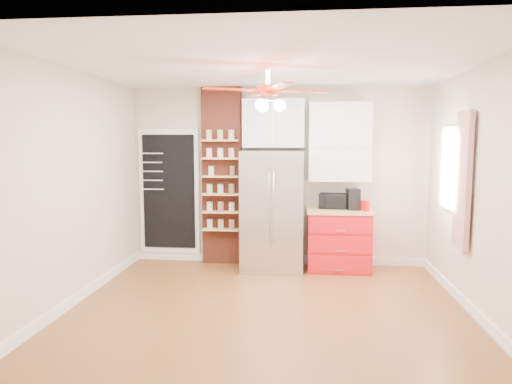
# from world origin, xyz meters

# --- Properties ---
(floor) EXTENTS (4.50, 4.50, 0.00)m
(floor) POSITION_xyz_m (0.00, 0.00, 0.00)
(floor) COLOR brown
(floor) RESTS_ON ground
(ceiling) EXTENTS (4.50, 4.50, 0.00)m
(ceiling) POSITION_xyz_m (0.00, 0.00, 2.70)
(ceiling) COLOR white
(ceiling) RESTS_ON wall_back
(wall_back) EXTENTS (4.50, 0.02, 2.70)m
(wall_back) POSITION_xyz_m (0.00, 2.00, 1.35)
(wall_back) COLOR beige
(wall_back) RESTS_ON floor
(wall_front) EXTENTS (4.50, 0.02, 2.70)m
(wall_front) POSITION_xyz_m (0.00, -2.00, 1.35)
(wall_front) COLOR beige
(wall_front) RESTS_ON floor
(wall_left) EXTENTS (0.02, 4.00, 2.70)m
(wall_left) POSITION_xyz_m (-2.25, 0.00, 1.35)
(wall_left) COLOR beige
(wall_left) RESTS_ON floor
(wall_right) EXTENTS (0.02, 4.00, 2.70)m
(wall_right) POSITION_xyz_m (2.25, 0.00, 1.35)
(wall_right) COLOR beige
(wall_right) RESTS_ON floor
(chalkboard) EXTENTS (0.95, 0.05, 1.95)m
(chalkboard) POSITION_xyz_m (-1.70, 1.96, 1.10)
(chalkboard) COLOR white
(chalkboard) RESTS_ON wall_back
(brick_pillar) EXTENTS (0.60, 0.16, 2.70)m
(brick_pillar) POSITION_xyz_m (-0.85, 1.92, 1.35)
(brick_pillar) COLOR brown
(brick_pillar) RESTS_ON floor
(fridge) EXTENTS (0.90, 0.70, 1.75)m
(fridge) POSITION_xyz_m (-0.05, 1.63, 0.88)
(fridge) COLOR silver
(fridge) RESTS_ON floor
(upper_glass_cabinet) EXTENTS (0.90, 0.35, 0.70)m
(upper_glass_cabinet) POSITION_xyz_m (-0.05, 1.82, 2.15)
(upper_glass_cabinet) COLOR white
(upper_glass_cabinet) RESTS_ON wall_back
(red_cabinet) EXTENTS (0.94, 0.64, 0.90)m
(red_cabinet) POSITION_xyz_m (0.92, 1.68, 0.45)
(red_cabinet) COLOR red
(red_cabinet) RESTS_ON floor
(upper_shelf_unit) EXTENTS (0.90, 0.30, 1.15)m
(upper_shelf_unit) POSITION_xyz_m (0.92, 1.85, 1.88)
(upper_shelf_unit) COLOR white
(upper_shelf_unit) RESTS_ON wall_back
(window) EXTENTS (0.04, 0.75, 1.05)m
(window) POSITION_xyz_m (2.23, 0.90, 1.55)
(window) COLOR white
(window) RESTS_ON wall_right
(curtain) EXTENTS (0.06, 0.40, 1.55)m
(curtain) POSITION_xyz_m (2.18, 0.35, 1.45)
(curtain) COLOR red
(curtain) RESTS_ON wall_right
(ceiling_fan) EXTENTS (1.40, 1.40, 0.44)m
(ceiling_fan) POSITION_xyz_m (0.00, 0.00, 2.42)
(ceiling_fan) COLOR silver
(ceiling_fan) RESTS_ON ceiling
(toaster_oven) EXTENTS (0.42, 0.31, 0.22)m
(toaster_oven) POSITION_xyz_m (0.83, 1.77, 1.01)
(toaster_oven) COLOR black
(toaster_oven) RESTS_ON red_cabinet
(coffee_maker) EXTENTS (0.20, 0.24, 0.30)m
(coffee_maker) POSITION_xyz_m (1.11, 1.68, 1.05)
(coffee_maker) COLOR black
(coffee_maker) RESTS_ON red_cabinet
(canister_left) EXTENTS (0.11, 0.11, 0.16)m
(canister_left) POSITION_xyz_m (1.29, 1.54, 0.98)
(canister_left) COLOR #BA100A
(canister_left) RESTS_ON red_cabinet
(canister_right) EXTENTS (0.13, 0.13, 0.14)m
(canister_right) POSITION_xyz_m (1.23, 1.69, 0.97)
(canister_right) COLOR red
(canister_right) RESTS_ON red_cabinet
(pantry_jar_oats) EXTENTS (0.11, 0.11, 0.13)m
(pantry_jar_oats) POSITION_xyz_m (-0.99, 1.79, 1.44)
(pantry_jar_oats) COLOR beige
(pantry_jar_oats) RESTS_ON brick_pillar
(pantry_jar_beans) EXTENTS (0.10, 0.10, 0.13)m
(pantry_jar_beans) POSITION_xyz_m (-0.67, 1.79, 1.44)
(pantry_jar_beans) COLOR brown
(pantry_jar_beans) RESTS_ON brick_pillar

